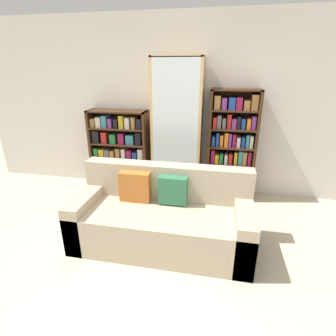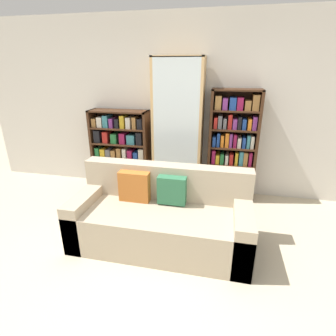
# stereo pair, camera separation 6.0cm
# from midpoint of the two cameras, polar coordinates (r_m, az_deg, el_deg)

# --- Properties ---
(ground_plane) EXTENTS (16.00, 16.00, 0.00)m
(ground_plane) POSITION_cam_midpoint_polar(r_m,az_deg,el_deg) (2.70, -4.46, -25.04)
(ground_plane) COLOR beige
(wall_back) EXTENTS (7.05, 0.06, 2.70)m
(wall_back) POSITION_cam_midpoint_polar(r_m,az_deg,el_deg) (4.19, 3.71, 12.90)
(wall_back) COLOR beige
(wall_back) RESTS_ON ground
(couch) EXTENTS (1.99, 0.83, 0.88)m
(couch) POSITION_cam_midpoint_polar(r_m,az_deg,el_deg) (3.07, -1.85, -10.98)
(couch) COLOR tan
(couch) RESTS_ON ground
(bookshelf_left) EXTENTS (0.96, 0.32, 1.31)m
(bookshelf_left) POSITION_cam_midpoint_polar(r_m,az_deg,el_deg) (4.43, -10.79, 3.49)
(bookshelf_left) COLOR #3D2314
(bookshelf_left) RESTS_ON ground
(display_cabinet) EXTENTS (0.75, 0.36, 2.10)m
(display_cabinet) POSITION_cam_midpoint_polar(r_m,az_deg,el_deg) (4.05, 1.56, 8.09)
(display_cabinet) COLOR tan
(display_cabinet) RESTS_ON ground
(bookshelf_right) EXTENTS (0.70, 0.32, 1.66)m
(bookshelf_right) POSITION_cam_midpoint_polar(r_m,az_deg,el_deg) (4.07, 13.29, 4.47)
(bookshelf_right) COLOR #3D2314
(bookshelf_right) RESTS_ON ground
(wine_bottle) EXTENTS (0.07, 0.07, 0.38)m
(wine_bottle) POSITION_cam_midpoint_polar(r_m,az_deg,el_deg) (3.63, 8.01, -8.64)
(wine_bottle) COLOR #192333
(wine_bottle) RESTS_ON ground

